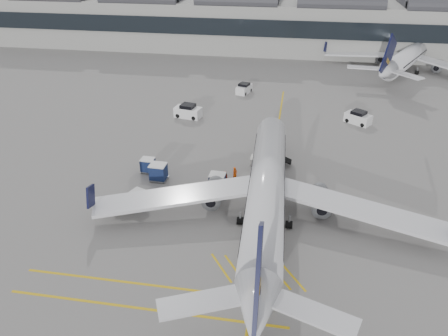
% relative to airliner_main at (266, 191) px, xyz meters
% --- Properties ---
extents(ground, '(220.00, 220.00, 0.00)m').
position_rel_airliner_main_xyz_m(ground, '(-10.04, -1.27, -2.91)').
color(ground, gray).
rests_on(ground, ground).
extents(terminal, '(200.00, 20.45, 12.40)m').
position_rel_airliner_main_xyz_m(terminal, '(-10.04, 70.65, 3.23)').
color(terminal, '#9E9E99').
rests_on(terminal, ground).
extents(apron_markings, '(0.25, 60.00, 0.01)m').
position_rel_airliner_main_xyz_m(apron_markings, '(-0.04, 8.73, -2.90)').
color(apron_markings, gold).
rests_on(apron_markings, ground).
extents(airliner_main, '(34.07, 37.27, 9.90)m').
position_rel_airliner_main_xyz_m(airliner_main, '(0.00, 0.00, 0.00)').
color(airliner_main, silver).
rests_on(airliner_main, ground).
extents(airliner_far, '(31.18, 34.39, 9.95)m').
position_rel_airliner_main_xyz_m(airliner_far, '(24.12, 56.13, 0.01)').
color(airliner_far, silver).
rests_on(airliner_far, ground).
extents(belt_loader, '(5.04, 1.86, 2.05)m').
position_rel_airliner_main_xyz_m(belt_loader, '(-0.80, 11.15, -2.31)').
color(belt_loader, silver).
rests_on(belt_loader, ground).
extents(baggage_cart_a, '(1.89, 1.58, 1.93)m').
position_rel_airliner_main_xyz_m(baggage_cart_a, '(-5.65, 4.19, -1.88)').
color(baggage_cart_a, gray).
rests_on(baggage_cart_a, ground).
extents(baggage_cart_b, '(1.93, 1.78, 1.65)m').
position_rel_airliner_main_xyz_m(baggage_cart_b, '(-13.16, -0.14, -2.03)').
color(baggage_cart_b, gray).
rests_on(baggage_cart_b, ground).
extents(baggage_cart_c, '(1.71, 1.43, 1.74)m').
position_rel_airliner_main_xyz_m(baggage_cart_c, '(-14.44, 6.74, -1.98)').
color(baggage_cart_c, gray).
rests_on(baggage_cart_c, ground).
extents(baggage_cart_d, '(2.00, 1.67, 2.04)m').
position_rel_airliner_main_xyz_m(baggage_cart_d, '(-12.63, 5.08, -1.81)').
color(baggage_cart_d, gray).
rests_on(baggage_cart_d, ground).
extents(ramp_agent_a, '(0.71, 0.75, 1.72)m').
position_rel_airliner_main_xyz_m(ramp_agent_a, '(-4.02, 6.44, -2.05)').
color(ramp_agent_a, '#F4520C').
rests_on(ramp_agent_a, ground).
extents(ramp_agent_b, '(1.05, 1.02, 1.70)m').
position_rel_airliner_main_xyz_m(ramp_agent_b, '(-5.00, 5.38, -2.06)').
color(ramp_agent_b, '#E9400C').
rests_on(ramp_agent_b, ground).
extents(pushback_tug, '(2.64, 2.16, 1.28)m').
position_rel_airliner_main_xyz_m(pushback_tug, '(-14.29, -0.86, -2.34)').
color(pushback_tug, '#4C5044').
rests_on(pushback_tug, ground).
extents(safety_cone_nose, '(0.40, 0.40, 0.55)m').
position_rel_airliner_main_xyz_m(safety_cone_nose, '(-2.65, 21.78, -2.63)').
color(safety_cone_nose, '#F24C0A').
rests_on(safety_cone_nose, ground).
extents(safety_cone_engine, '(0.34, 0.34, 0.47)m').
position_rel_airliner_main_xyz_m(safety_cone_engine, '(5.39, 1.65, -2.67)').
color(safety_cone_engine, '#F24C0A').
rests_on(safety_cone_engine, ground).
extents(service_van_left, '(4.30, 2.75, 2.05)m').
position_rel_airliner_main_xyz_m(service_van_left, '(-13.87, 24.29, -1.99)').
color(service_van_left, white).
rests_on(service_van_left, ground).
extents(service_van_mid, '(2.69, 3.79, 1.76)m').
position_rel_airliner_main_xyz_m(service_van_mid, '(-6.85, 36.81, -2.12)').
color(service_van_mid, white).
rests_on(service_van_mid, ground).
extents(service_van_right, '(4.13, 3.65, 1.92)m').
position_rel_airliner_main_xyz_m(service_van_right, '(11.49, 26.14, -2.05)').
color(service_van_right, white).
rests_on(service_van_right, ground).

